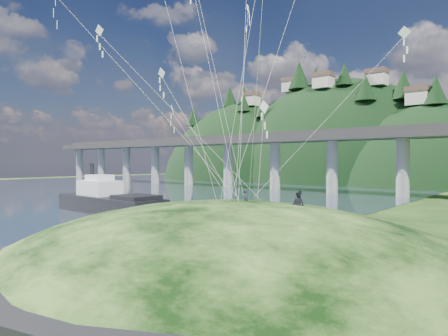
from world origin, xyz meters
The scene contains 9 objects.
ground centered at (0.00, 0.00, 0.00)m, with size 320.00×320.00×0.00m, color black.
water centered at (-72.00, 30.00, 0.01)m, with size 240.00×240.00×0.00m, color #2E4055.
grass_hill centered at (8.00, 2.00, -1.50)m, with size 36.00×32.00×13.00m.
footpath centered at (7.46, -9.74, 2.08)m, with size 22.29×5.84×0.83m.
bridge centered at (-26.46, 70.07, 9.70)m, with size 160.00×11.00×15.00m.
far_ridge centered at (-43.58, 122.17, -7.44)m, with size 153.00×70.00×94.50m.
work_barge centered at (-26.78, 16.82, 1.79)m, with size 20.68×6.61×7.15m.
wooden_dock centered at (-9.49, 6.10, 0.44)m, with size 14.22×3.18×1.01m.
kite_flyers centered at (10.21, 4.67, 5.71)m, with size 4.33×1.37×1.81m.
Camera 1 is at (23.03, -16.98, 7.52)m, focal length 32.00 mm.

